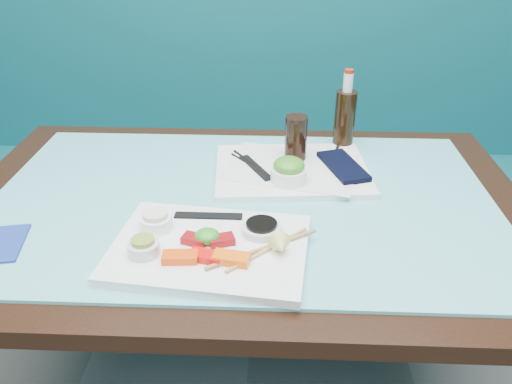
{
  "coord_description": "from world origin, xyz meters",
  "views": [
    {
      "loc": [
        0.08,
        0.41,
        1.38
      ],
      "look_at": [
        0.04,
        1.41,
        0.8
      ],
      "focal_mm": 35.0,
      "sensor_mm": 36.0,
      "label": 1
    }
  ],
  "objects_px": {
    "dining_table": "(243,229)",
    "sashimi_plate": "(210,249)",
    "seaweed_bowl": "(289,175)",
    "cola_glass": "(296,138)",
    "booth_bench": "(257,175)",
    "cola_bottle_body": "(345,120)",
    "serving_tray": "(292,170)"
  },
  "relations": [
    {
      "from": "dining_table",
      "to": "sashimi_plate",
      "type": "xyz_separation_m",
      "value": [
        -0.05,
        -0.22,
        0.1
      ]
    },
    {
      "from": "seaweed_bowl",
      "to": "cola_glass",
      "type": "distance_m",
      "value": 0.14
    },
    {
      "from": "dining_table",
      "to": "sashimi_plate",
      "type": "bearing_deg",
      "value": -103.09
    },
    {
      "from": "cola_glass",
      "to": "dining_table",
      "type": "bearing_deg",
      "value": -124.37
    },
    {
      "from": "booth_bench",
      "to": "cola_bottle_body",
      "type": "relative_size",
      "value": 17.71
    },
    {
      "from": "sashimi_plate",
      "to": "serving_tray",
      "type": "bearing_deg",
      "value": 70.61
    },
    {
      "from": "dining_table",
      "to": "serving_tray",
      "type": "distance_m",
      "value": 0.21
    },
    {
      "from": "cola_glass",
      "to": "cola_bottle_body",
      "type": "distance_m",
      "value": 0.18
    },
    {
      "from": "booth_bench",
      "to": "seaweed_bowl",
      "type": "height_order",
      "value": "booth_bench"
    },
    {
      "from": "sashimi_plate",
      "to": "seaweed_bowl",
      "type": "bearing_deg",
      "value": 66.52
    },
    {
      "from": "dining_table",
      "to": "sashimi_plate",
      "type": "distance_m",
      "value": 0.25
    },
    {
      "from": "dining_table",
      "to": "cola_bottle_body",
      "type": "distance_m",
      "value": 0.45
    },
    {
      "from": "seaweed_bowl",
      "to": "cola_bottle_body",
      "type": "height_order",
      "value": "cola_bottle_body"
    },
    {
      "from": "serving_tray",
      "to": "seaweed_bowl",
      "type": "height_order",
      "value": "seaweed_bowl"
    },
    {
      "from": "dining_table",
      "to": "cola_bottle_body",
      "type": "bearing_deg",
      "value": 48.33
    },
    {
      "from": "seaweed_bowl",
      "to": "cola_glass",
      "type": "height_order",
      "value": "cola_glass"
    },
    {
      "from": "cola_bottle_body",
      "to": "cola_glass",
      "type": "bearing_deg",
      "value": -141.13
    },
    {
      "from": "booth_bench",
      "to": "cola_glass",
      "type": "xyz_separation_m",
      "value": [
        0.13,
        -0.64,
        0.46
      ]
    },
    {
      "from": "serving_tray",
      "to": "cola_glass",
      "type": "relative_size",
      "value": 3.28
    },
    {
      "from": "serving_tray",
      "to": "cola_bottle_body",
      "type": "distance_m",
      "value": 0.24
    },
    {
      "from": "dining_table",
      "to": "seaweed_bowl",
      "type": "height_order",
      "value": "seaweed_bowl"
    },
    {
      "from": "booth_bench",
      "to": "serving_tray",
      "type": "distance_m",
      "value": 0.81
    },
    {
      "from": "booth_bench",
      "to": "dining_table",
      "type": "xyz_separation_m",
      "value": [
        0.0,
        -0.84,
        0.29
      ]
    },
    {
      "from": "dining_table",
      "to": "cola_bottle_body",
      "type": "xyz_separation_m",
      "value": [
        0.28,
        0.31,
        0.18
      ]
    },
    {
      "from": "booth_bench",
      "to": "sashimi_plate",
      "type": "height_order",
      "value": "booth_bench"
    },
    {
      "from": "sashimi_plate",
      "to": "cola_bottle_body",
      "type": "distance_m",
      "value": 0.63
    },
    {
      "from": "serving_tray",
      "to": "seaweed_bowl",
      "type": "distance_m",
      "value": 0.08
    },
    {
      "from": "dining_table",
      "to": "seaweed_bowl",
      "type": "distance_m",
      "value": 0.18
    },
    {
      "from": "serving_tray",
      "to": "dining_table",
      "type": "bearing_deg",
      "value": -135.96
    },
    {
      "from": "cola_bottle_body",
      "to": "sashimi_plate",
      "type": "bearing_deg",
      "value": -121.6
    },
    {
      "from": "booth_bench",
      "to": "serving_tray",
      "type": "relative_size",
      "value": 7.48
    },
    {
      "from": "booth_bench",
      "to": "cola_bottle_body",
      "type": "bearing_deg",
      "value": -62.51
    }
  ]
}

